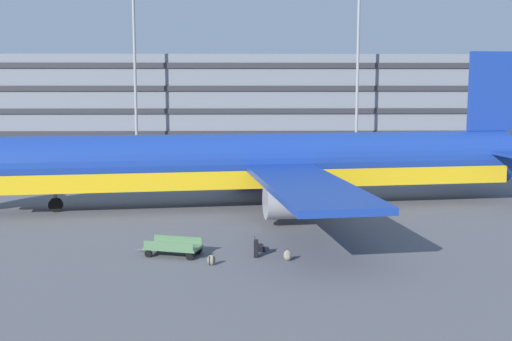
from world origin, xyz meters
The scene contains 11 objects.
ground_plane centered at (0.00, 0.00, 0.00)m, with size 600.00×600.00×0.00m, color #5B5B60.
terminal_structure centered at (0.00, 51.37, 6.07)m, with size 154.68×16.41×12.15m.
airliner centered at (1.08, -0.70, 2.87)m, with size 41.15×33.46×10.40m.
light_mast_left centered at (-14.04, 38.78, 14.49)m, with size 1.80×0.50×25.51m.
light_mast_center_left centered at (14.22, 38.78, 13.66)m, with size 1.80×0.50×23.87m.
suitcase_black centered at (0.09, -13.68, 0.42)m, with size 0.23×0.47×0.97m.
suitcase_scuffed centered at (0.29, -12.52, 0.13)m, with size 0.47×0.82×0.26m.
backpack_small centered at (1.53, -14.42, 0.25)m, with size 0.40×0.28×0.57m.
backpack_teal centered at (-1.97, -15.05, 0.23)m, with size 0.39×0.27×0.53m.
backpack_red centered at (-2.67, -12.95, 0.20)m, with size 0.38×0.26×0.47m.
baggage_cart centered at (-3.87, -13.40, 0.43)m, with size 3.36×1.96×0.82m.
Camera 1 is at (-0.58, -43.25, 8.14)m, focal length 44.89 mm.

